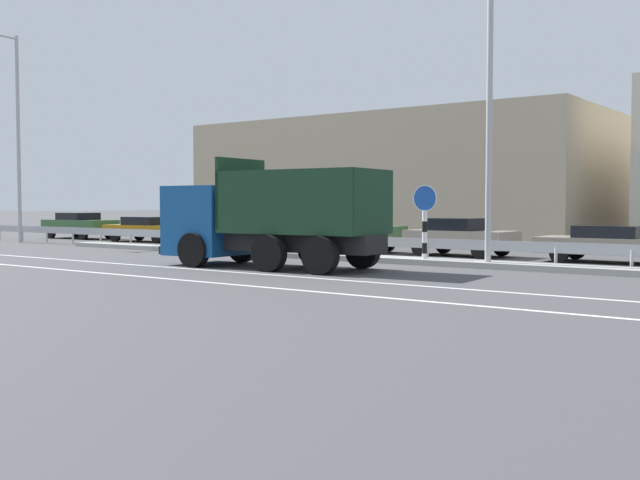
% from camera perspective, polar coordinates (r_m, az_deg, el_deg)
% --- Properties ---
extents(ground_plane, '(320.00, 320.00, 0.00)m').
position_cam_1_polar(ground_plane, '(22.49, 1.87, -2.09)').
color(ground_plane, '#424244').
extents(lane_strip_0, '(57.75, 0.16, 0.01)m').
position_cam_1_polar(lane_strip_0, '(21.04, -6.68, -2.44)').
color(lane_strip_0, silver).
rests_on(lane_strip_0, ground_plane).
extents(lane_strip_1, '(57.75, 0.16, 0.01)m').
position_cam_1_polar(lane_strip_1, '(19.39, -11.46, -2.92)').
color(lane_strip_1, silver).
rests_on(lane_strip_1, ground_plane).
extents(median_island, '(31.77, 1.10, 0.18)m').
position_cam_1_polar(median_island, '(24.52, 5.10, -1.49)').
color(median_island, gray).
rests_on(median_island, ground_plane).
extents(median_guardrail, '(57.75, 0.09, 0.78)m').
position_cam_1_polar(median_guardrail, '(25.19, 6.07, -0.28)').
color(median_guardrail, '#9EA0A5').
rests_on(median_guardrail, ground_plane).
extents(dump_truck, '(7.16, 3.05, 3.29)m').
position_cam_1_polar(dump_truck, '(22.87, -5.42, 1.13)').
color(dump_truck, '#144C8C').
rests_on(dump_truck, ground_plane).
extents(median_road_sign, '(0.84, 0.16, 2.50)m').
position_cam_1_polar(median_road_sign, '(23.77, 7.98, 1.43)').
color(median_road_sign, white).
rests_on(median_road_sign, ground_plane).
extents(street_lamp_0, '(0.71, 2.42, 10.10)m').
position_cam_1_polar(street_lamp_0, '(39.85, -22.22, 7.85)').
color(street_lamp_0, '#ADADB2').
rests_on(street_lamp_0, ground_plane).
extents(street_lamp_1, '(0.71, 2.20, 8.98)m').
position_cam_1_polar(street_lamp_1, '(22.78, 12.59, 10.44)').
color(street_lamp_1, '#ADADB2').
rests_on(street_lamp_1, ground_plane).
extents(parked_car_0, '(4.57, 1.91, 1.42)m').
position_cam_1_polar(parked_car_0, '(42.92, -17.85, 1.09)').
color(parked_car_0, '#335B33').
rests_on(parked_car_0, ground_plane).
extents(parked_car_1, '(4.77, 2.09, 1.26)m').
position_cam_1_polar(parked_car_1, '(38.34, -13.02, 0.84)').
color(parked_car_1, '#B27A14').
rests_on(parked_car_1, ground_plane).
extents(parked_car_2, '(4.57, 1.99, 1.53)m').
position_cam_1_polar(parked_car_2, '(34.47, -6.20, 0.88)').
color(parked_car_2, silver).
rests_on(parked_car_2, ground_plane).
extents(parked_car_3, '(4.66, 1.92, 1.43)m').
position_cam_1_polar(parked_car_3, '(29.90, 1.98, 0.55)').
color(parked_car_3, '#335B33').
rests_on(parked_car_3, ground_plane).
extents(parked_car_4, '(3.92, 2.08, 1.38)m').
position_cam_1_polar(parked_car_4, '(27.73, 10.64, 0.26)').
color(parked_car_4, gray).
rests_on(parked_car_4, ground_plane).
extents(parked_car_5, '(4.73, 2.09, 1.21)m').
position_cam_1_polar(parked_car_5, '(25.84, 21.40, -0.22)').
color(parked_car_5, gray).
rests_on(parked_car_5, ground_plane).
extents(background_building_0, '(22.45, 11.69, 6.59)m').
position_cam_1_polar(background_building_0, '(43.48, 6.47, 4.59)').
color(background_building_0, tan).
rests_on(background_building_0, ground_plane).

